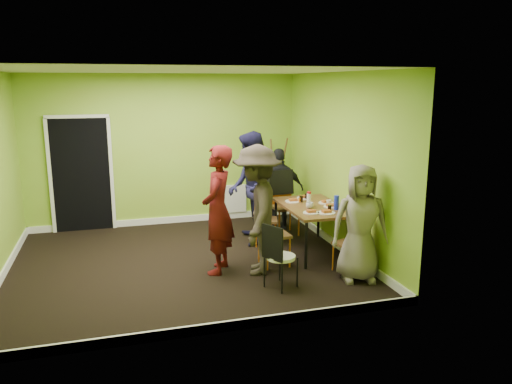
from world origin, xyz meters
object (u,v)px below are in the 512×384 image
(chair_bentwood, at_px, (278,253))
(thermos, at_px, (309,200))
(orange_bottle, at_px, (299,200))
(person_back_end, at_px, (279,189))
(chair_left_far, at_px, (261,215))
(person_front_end, at_px, (360,223))
(person_left_near, at_px, (257,210))
(chair_back_end, at_px, (281,189))
(blue_bottle, at_px, (336,203))
(chair_front_end, at_px, (353,239))
(dining_table, at_px, (313,209))
(person_left_far, at_px, (250,188))
(chair_left_near, at_px, (269,229))
(person_standing, at_px, (218,210))
(easel, at_px, (271,179))

(chair_bentwood, xyz_separation_m, thermos, (0.91, 1.20, 0.37))
(chair_bentwood, height_order, orange_bottle, chair_bentwood)
(person_back_end, bearing_deg, chair_bentwood, 85.75)
(chair_left_far, bearing_deg, thermos, 60.86)
(person_front_end, bearing_deg, chair_left_far, 127.78)
(chair_left_far, xyz_separation_m, person_left_near, (-0.41, -1.17, 0.40))
(chair_back_end, xyz_separation_m, blue_bottle, (0.36, -1.52, 0.07))
(chair_front_end, xyz_separation_m, person_front_end, (-0.04, -0.25, 0.30))
(dining_table, bearing_deg, person_left_far, 139.35)
(chair_front_end, bearing_deg, chair_bentwood, 170.92)
(chair_left_near, relative_size, chair_bentwood, 1.14)
(person_back_end, bearing_deg, chair_left_far, 68.74)
(chair_front_end, distance_m, person_back_end, 2.40)
(orange_bottle, distance_m, person_front_end, 1.54)
(chair_back_end, relative_size, chair_bentwood, 1.28)
(person_left_near, bearing_deg, chair_back_end, 170.07)
(dining_table, bearing_deg, chair_left_near, -154.57)
(chair_front_end, relative_size, person_left_near, 0.48)
(person_back_end, bearing_deg, chair_back_end, 94.87)
(person_standing, distance_m, person_left_near, 0.55)
(orange_bottle, bearing_deg, chair_left_near, -137.31)
(blue_bottle, bearing_deg, chair_left_far, 135.69)
(orange_bottle, height_order, person_back_end, person_back_end)
(chair_front_end, height_order, easel, easel)
(chair_bentwood, xyz_separation_m, easel, (0.96, 3.31, 0.31))
(person_left_near, bearing_deg, easel, 176.93)
(person_left_near, bearing_deg, orange_bottle, 150.45)
(dining_table, distance_m, person_standing, 1.69)
(dining_table, xyz_separation_m, easel, (-0.04, 2.07, 0.10))
(chair_front_end, relative_size, thermos, 4.20)
(person_back_end, distance_m, person_front_end, 2.63)
(dining_table, relative_size, person_left_far, 0.80)
(orange_bottle, xyz_separation_m, person_left_near, (-0.96, -0.86, 0.12))
(thermos, bearing_deg, easel, 88.56)
(person_front_end, bearing_deg, orange_bottle, 113.89)
(chair_bentwood, bearing_deg, thermos, 113.15)
(chair_left_far, relative_size, chair_bentwood, 1.03)
(chair_left_far, xyz_separation_m, blue_bottle, (0.92, -0.90, 0.35))
(chair_left_near, xyz_separation_m, person_front_end, (1.01, -0.85, 0.24))
(dining_table, distance_m, person_front_end, 1.27)
(chair_front_end, bearing_deg, person_standing, 142.06)
(person_standing, bearing_deg, chair_left_near, 115.58)
(chair_back_end, bearing_deg, person_standing, 43.06)
(chair_left_near, height_order, person_front_end, person_front_end)
(person_standing, distance_m, person_back_end, 2.35)
(thermos, height_order, person_left_far, person_left_far)
(blue_bottle, bearing_deg, easel, 96.55)
(blue_bottle, bearing_deg, orange_bottle, 122.12)
(chair_back_end, xyz_separation_m, person_front_end, (0.28, -2.44, 0.01))
(chair_bentwood, xyz_separation_m, orange_bottle, (0.87, 1.50, 0.31))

